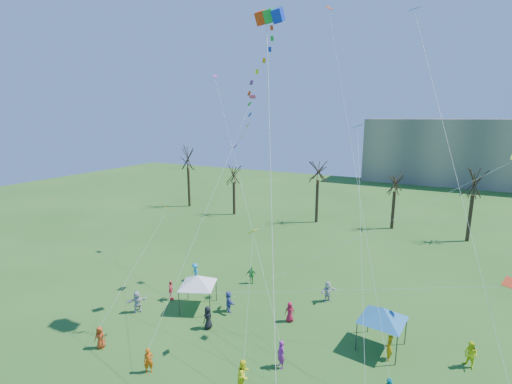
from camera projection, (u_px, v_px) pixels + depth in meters
The scene contains 7 objects.
distant_building at pixel (507, 154), 79.09m from camera, with size 60.00×14.00×15.00m, color gray.
bare_tree_row at pixel (367, 181), 48.94m from camera, with size 69.80×8.32×10.64m.
big_box_kite at pixel (258, 91), 23.55m from camera, with size 4.14×6.83×23.23m.
canopy_tent_white at pixel (198, 280), 29.01m from camera, with size 3.55×3.55×2.87m.
canopy_tent_blue at pixel (383, 314), 23.89m from camera, with size 3.93×3.93×2.97m.
festival_crowd at pixel (270, 328), 25.13m from camera, with size 26.19×15.28×1.86m.
small_kites_aloft at pixel (309, 144), 26.17m from camera, with size 27.60×17.22×35.19m.
Camera 1 is at (8.19, -13.86, 15.46)m, focal length 25.00 mm.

